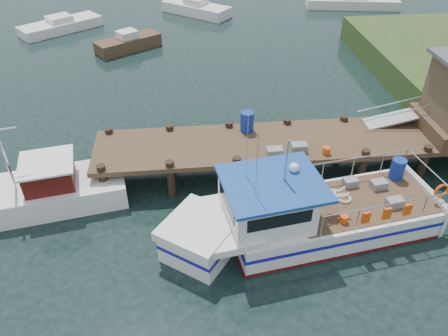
{
  "coord_description": "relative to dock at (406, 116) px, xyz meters",
  "views": [
    {
      "loc": [
        -2.33,
        -14.51,
        10.93
      ],
      "look_at": [
        -1.0,
        -1.5,
        1.3
      ],
      "focal_mm": 35.0,
      "sensor_mm": 36.0,
      "label": 1
    }
  ],
  "objects": [
    {
      "name": "ground_plane",
      "position": [
        -6.51,
        -0.01,
        -2.24
      ],
      "size": [
        160.0,
        160.0,
        0.0
      ],
      "primitive_type": "plane",
      "color": "black"
    },
    {
      "name": "dock",
      "position": [
        0.0,
        0.0,
        0.0
      ],
      "size": [
        16.6,
        3.0,
        4.78
      ],
      "color": "#4A3423",
      "rests_on": "ground"
    },
    {
      "name": "lobster_boat",
      "position": [
        -5.21,
        -3.92,
        -1.37
      ],
      "size": [
        10.04,
        4.16,
        4.78
      ],
      "rotation": [
        0.0,
        0.0,
        0.15
      ],
      "color": "silver",
      "rests_on": "ground"
    },
    {
      "name": "work_boat",
      "position": [
        -14.71,
        -1.42,
        -1.62
      ],
      "size": [
        7.51,
        3.35,
        3.92
      ],
      "rotation": [
        0.0,
        0.0,
        0.18
      ],
      "color": "silver",
      "rests_on": "ground"
    },
    {
      "name": "moored_rowboat",
      "position": [
        -12.31,
        14.28,
        -1.78
      ],
      "size": [
        4.4,
        3.61,
        1.25
      ],
      "rotation": [
        0.0,
        0.0,
        0.06
      ],
      "color": "#4A3423",
      "rests_on": "ground"
    },
    {
      "name": "moored_a",
      "position": [
        -17.54,
        18.56,
        -1.84
      ],
      "size": [
        5.86,
        5.06,
        1.07
      ],
      "rotation": [
        0.0,
        0.0,
        0.29
      ],
      "color": "silver",
      "rests_on": "ground"
    },
    {
      "name": "moored_b",
      "position": [
        -7.42,
        21.49,
        -1.78
      ],
      "size": [
        5.61,
        5.12,
        1.26
      ],
      "rotation": [
        0.0,
        0.0,
        -0.08
      ],
      "color": "silver",
      "rests_on": "ground"
    },
    {
      "name": "moored_c",
      "position": [
        5.78,
        22.28,
        -1.8
      ],
      "size": [
        7.91,
        3.82,
        1.2
      ],
      "rotation": [
        0.0,
        0.0,
        -0.34
      ],
      "color": "silver",
      "rests_on": "ground"
    }
  ]
}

